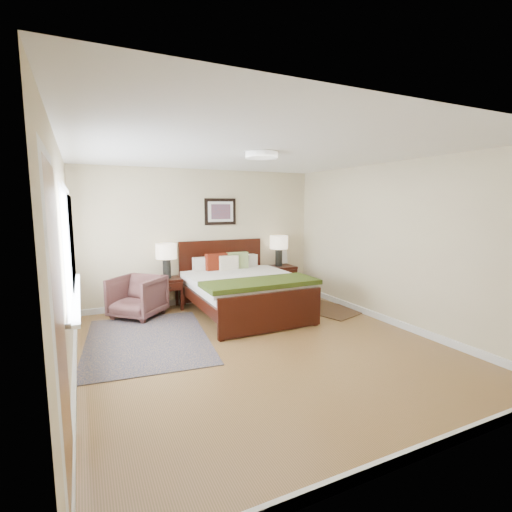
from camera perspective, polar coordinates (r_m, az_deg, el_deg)
name	(u,v)px	position (r m, az deg, el deg)	size (l,w,h in m)	color
floor	(261,345)	(5.06, 0.80, -13.58)	(5.00, 5.00, 0.00)	brown
back_wall	(203,237)	(7.06, -8.20, 2.93)	(4.50, 0.04, 2.50)	beige
front_wall	(424,294)	(2.77, 24.49, -5.41)	(4.50, 0.04, 2.50)	beige
left_wall	(64,264)	(4.27, -27.41, -1.11)	(0.04, 5.00, 2.50)	beige
right_wall	(392,244)	(6.08, 20.22, 1.73)	(0.04, 5.00, 2.50)	beige
ceiling	(262,152)	(4.75, 0.86, 15.74)	(4.50, 5.00, 0.02)	white
window	(71,245)	(4.94, -26.63, 1.54)	(0.11, 2.72, 1.32)	silver
door	(60,334)	(2.60, -27.90, -10.58)	(0.06, 1.00, 2.18)	silver
ceil_fixture	(262,155)	(4.75, 0.86, 15.32)	(0.44, 0.44, 0.08)	white
bed	(242,283)	(6.30, -2.14, -4.17)	(1.78, 2.15, 1.16)	black
wall_art	(220,212)	(7.12, -5.49, 6.81)	(0.62, 0.05, 0.50)	black
nightstand_left	(168,285)	(6.76, -13.44, -4.38)	(0.47, 0.42, 0.56)	black
nightstand_right	(279,278)	(7.56, 3.54, -3.40)	(0.62, 0.47, 0.62)	black
lamp_left	(166,254)	(6.68, -13.63, 0.31)	(0.36, 0.36, 0.61)	black
lamp_right	(279,245)	(7.46, 3.54, 1.74)	(0.36, 0.36, 0.61)	black
armchair	(137,297)	(6.45, -17.78, -6.00)	(0.74, 0.76, 0.69)	brown
rug_persian	(147,340)	(5.44, -16.36, -12.26)	(1.60, 2.26, 0.01)	#0C173C
rug_navy	(324,308)	(6.83, 10.45, -7.91)	(0.85, 1.27, 0.01)	black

